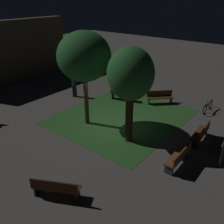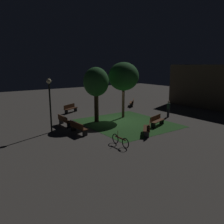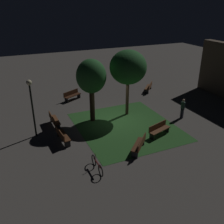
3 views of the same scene
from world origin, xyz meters
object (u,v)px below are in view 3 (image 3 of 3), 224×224
at_px(bench_path_side, 149,87).
at_px(tree_back_right, 91,77).
at_px(bench_front_left, 159,129).
at_px(bench_lawn_edge, 62,135).
at_px(bench_near_trees, 54,120).
at_px(bench_front_right, 140,144).
at_px(bench_corner, 72,95).
at_px(lamp_post_plaza_east, 31,98).
at_px(pedestrian, 183,108).
at_px(bicycle, 97,165).
at_px(tree_right_canopy, 128,67).

bearing_deg(bench_path_side, tree_back_right, -61.63).
bearing_deg(bench_front_left, bench_lawn_edge, -106.33).
bearing_deg(tree_back_right, bench_near_trees, -96.40).
relative_size(bench_path_side, tree_back_right, 0.34).
distance_m(bench_front_right, bench_front_left, 2.54).
relative_size(bench_corner, lamp_post_plaza_east, 0.45).
height_order(bench_lawn_edge, pedestrian, pedestrian).
bearing_deg(bicycle, tree_back_right, 162.27).
relative_size(bicycle, pedestrian, 1.06).
bearing_deg(bench_path_side, bench_lawn_edge, -58.99).
xyz_separation_m(lamp_post_plaza_east, bicycle, (5.37, 2.48, -2.44)).
xyz_separation_m(tree_right_canopy, pedestrian, (2.45, 3.66, -3.07)).
bearing_deg(tree_back_right, lamp_post_plaza_east, -80.95).
height_order(bench_front_right, tree_right_canopy, tree_right_canopy).
height_order(bench_front_left, tree_right_canopy, tree_right_canopy).
relative_size(bench_lawn_edge, lamp_post_plaza_east, 0.45).
relative_size(tree_back_right, bicycle, 2.83).
relative_size(bench_corner, bench_front_right, 1.12).
xyz_separation_m(bench_near_trees, bench_front_right, (5.65, 4.11, 0.00)).
distance_m(tree_right_canopy, pedestrian, 5.37).
height_order(bicycle, pedestrian, pedestrian).
xyz_separation_m(bench_path_side, bicycle, (10.21, -9.60, -0.14)).
relative_size(bench_corner, bicycle, 1.06).
bearing_deg(bench_near_trees, bench_front_left, 55.05).
xyz_separation_m(bench_path_side, bench_corner, (-0.84, -7.91, 0.00)).
xyz_separation_m(bench_path_side, bench_front_right, (9.46, -6.50, 0.00)).
distance_m(bench_corner, lamp_post_plaza_east, 7.41).
height_order(bench_front_right, bicycle, bicycle).
bearing_deg(bench_path_side, pedestrian, -8.66).
xyz_separation_m(bench_front_right, tree_back_right, (-5.32, -1.16, 3.02)).
height_order(bench_path_side, tree_back_right, tree_back_right).
height_order(bench_front_left, pedestrian, pedestrian).
xyz_separation_m(bench_front_right, lamp_post_plaza_east, (-4.62, -5.58, 2.30)).
distance_m(bench_near_trees, bench_front_right, 6.99).
bearing_deg(bicycle, bench_path_side, 136.76).
height_order(bench_corner, bicycle, bicycle).
xyz_separation_m(tree_back_right, pedestrian, (2.47, 6.65, -2.65)).
xyz_separation_m(bench_corner, tree_back_right, (4.97, 0.25, 3.02)).
height_order(bench_corner, lamp_post_plaza_east, lamp_post_plaza_east).
relative_size(tree_right_canopy, pedestrian, 3.27).
relative_size(bench_near_trees, tree_back_right, 0.37).
xyz_separation_m(tree_right_canopy, lamp_post_plaza_east, (0.68, -7.42, -1.13)).
distance_m(bench_near_trees, pedestrian, 10.01).
distance_m(bench_near_trees, bench_corner, 5.37).
bearing_deg(bench_lawn_edge, bench_path_side, 121.01).
bearing_deg(bench_near_trees, bench_front_right, 35.99).
bearing_deg(bench_path_side, bench_front_right, -34.51).
relative_size(lamp_post_plaza_east, bicycle, 2.36).
bearing_deg(bench_front_right, bench_near_trees, -144.01).
height_order(bench_front_left, tree_back_right, tree_back_right).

